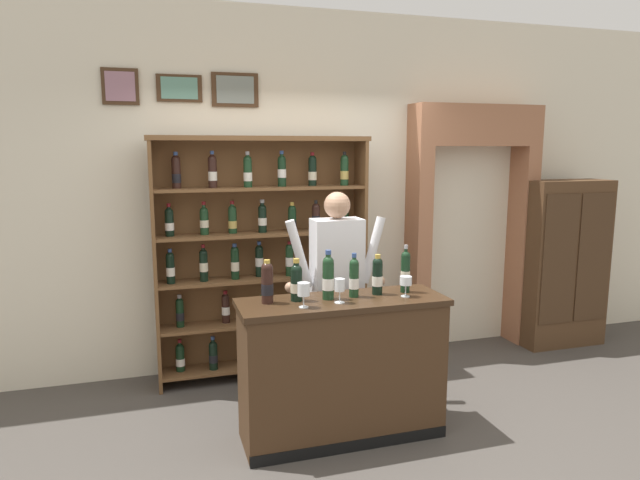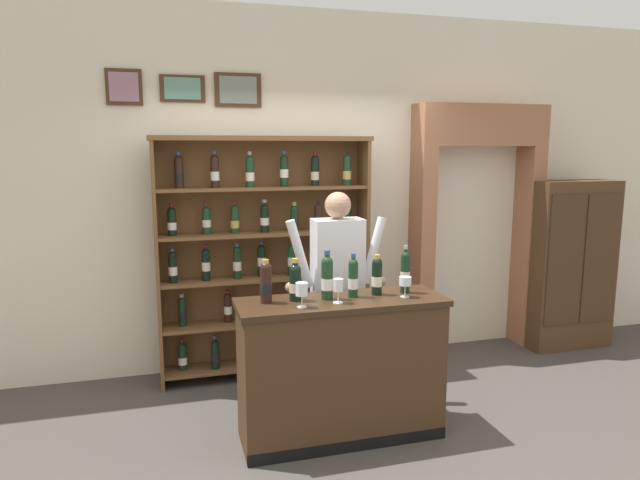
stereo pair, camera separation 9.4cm
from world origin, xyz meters
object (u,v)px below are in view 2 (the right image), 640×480
object	(u,v)px
wine_shelf	(264,252)
wine_glass_right	(405,282)
wine_glass_left	(302,290)
tasting_counter	(341,369)
tasting_bottle_brunello	(405,272)
tasting_bottle_rosso	(295,281)
tasting_bottle_vin_santo	(353,277)
tasting_bottle_grappa	(377,276)
tasting_bottle_prosecco	(266,282)
wine_glass_spare	(338,287)
side_cabinet	(569,264)
shopkeeper	(337,276)
tasting_bottle_riserva	(327,277)

from	to	relation	value
wine_shelf	wine_glass_right	xyz separation A→B (m)	(0.75, -1.29, -0.01)
wine_shelf	wine_glass_left	distance (m)	1.35
tasting_counter	tasting_bottle_brunello	size ratio (longest dim) A/B	4.18
wine_shelf	tasting_bottle_rosso	size ratio (longest dim) A/B	7.30
tasting_bottle_vin_santo	tasting_bottle_grappa	world-z (taller)	tasting_bottle_vin_santo
tasting_bottle_prosecco	wine_glass_spare	size ratio (longest dim) A/B	1.77
tasting_bottle_rosso	side_cabinet	bearing A→B (deg)	19.40
shopkeeper	tasting_bottle_riserva	xyz separation A→B (m)	(-0.22, -0.48, 0.12)
tasting_bottle_prosecco	tasting_bottle_vin_santo	bearing A→B (deg)	-1.74
wine_shelf	shopkeeper	size ratio (longest dim) A/B	1.25
tasting_counter	tasting_bottle_riserva	xyz separation A→B (m)	(-0.09, 0.03, 0.65)
wine_glass_right	tasting_bottle_grappa	bearing A→B (deg)	144.15
tasting_bottle_brunello	tasting_bottle_grappa	bearing A→B (deg)	179.46
tasting_bottle_riserva	tasting_bottle_grappa	bearing A→B (deg)	3.35
wine_shelf	wine_glass_spare	world-z (taller)	wine_shelf
tasting_bottle_prosecco	tasting_bottle_vin_santo	world-z (taller)	tasting_bottle_vin_santo
wine_shelf	tasting_bottle_prosecco	world-z (taller)	wine_shelf
tasting_counter	tasting_bottle_rosso	bearing A→B (deg)	169.90
tasting_bottle_riserva	wine_glass_right	size ratio (longest dim) A/B	2.35
tasting_bottle_rosso	wine_glass_spare	xyz separation A→B (m)	(0.26, -0.14, -0.02)
tasting_bottle_vin_santo	wine_glass_spare	size ratio (longest dim) A/B	1.86
wine_shelf	wine_glass_right	bearing A→B (deg)	-60.05
tasting_bottle_grappa	tasting_bottle_vin_santo	bearing A→B (deg)	-174.62
shopkeeper	tasting_bottle_rosso	xyz separation A→B (m)	(-0.44, -0.46, 0.10)
tasting_bottle_grappa	tasting_bottle_brunello	size ratio (longest dim) A/B	0.83
tasting_bottle_rosso	wine_glass_right	bearing A→B (deg)	-9.00
wine_glass_right	wine_shelf	bearing A→B (deg)	119.95
tasting_bottle_prosecco	wine_glass_spare	distance (m)	0.48
side_cabinet	tasting_bottle_brunello	bearing A→B (deg)	-154.54
tasting_bottle_brunello	wine_glass_spare	bearing A→B (deg)	-166.04
tasting_bottle_vin_santo	wine_glass_right	bearing A→B (deg)	-16.30
tasting_counter	wine_glass_right	size ratio (longest dim) A/B	9.92
tasting_bottle_rosso	wine_glass_left	world-z (taller)	tasting_bottle_rosso
tasting_bottle_prosecco	tasting_bottle_brunello	xyz separation A→B (m)	(0.99, -0.00, 0.01)
tasting_counter	wine_glass_left	world-z (taller)	wine_glass_left
tasting_bottle_rosso	wine_glass_left	distance (m)	0.17
wine_shelf	tasting_counter	distance (m)	1.41
tasting_bottle_grappa	tasting_bottle_brunello	distance (m)	0.21
tasting_bottle_prosecco	tasting_bottle_grappa	xyz separation A→B (m)	(0.78, -0.00, -0.00)
wine_shelf	tasting_counter	size ratio (longest dim) A/B	1.47
wine_shelf	wine_glass_spare	size ratio (longest dim) A/B	12.75
side_cabinet	tasting_bottle_grappa	distance (m)	2.73
shopkeeper	tasting_bottle_prosecco	world-z (taller)	shopkeeper
tasting_counter	tasting_bottle_rosso	world-z (taller)	tasting_bottle_rosso
wine_glass_spare	tasting_bottle_grappa	bearing A→B (deg)	22.67
side_cabinet	tasting_counter	size ratio (longest dim) A/B	1.18
tasting_bottle_prosecco	wine_glass_spare	bearing A→B (deg)	-16.67
tasting_bottle_rosso	tasting_bottle_brunello	world-z (taller)	tasting_bottle_brunello
wine_glass_left	wine_glass_right	distance (m)	0.74
tasting_bottle_prosecco	wine_shelf	bearing A→B (deg)	80.59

